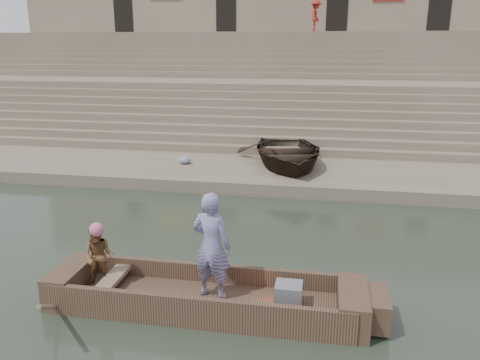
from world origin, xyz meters
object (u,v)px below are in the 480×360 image
(rowing_man, at_px, (99,257))
(beached_rowboat, at_px, (287,152))
(main_rowboat, at_px, (205,303))
(pedestrian, at_px, (316,16))
(television, at_px, (288,295))
(standing_man, at_px, (212,246))

(rowing_man, distance_m, beached_rowboat, 9.43)
(beached_rowboat, bearing_deg, rowing_man, -119.92)
(main_rowboat, bearing_deg, pedestrian, 87.20)
(television, relative_size, pedestrian, 0.26)
(rowing_man, height_order, beached_rowboat, rowing_man)
(main_rowboat, xyz_separation_m, pedestrian, (1.08, 22.15, 5.96))
(main_rowboat, height_order, beached_rowboat, beached_rowboat)
(television, xyz_separation_m, pedestrian, (-0.38, 22.15, 5.65))
(rowing_man, relative_size, pedestrian, 0.67)
(standing_man, height_order, rowing_man, standing_man)
(pedestrian, bearing_deg, beached_rowboat, -174.37)
(pedestrian, bearing_deg, main_rowboat, -175.28)
(main_rowboat, height_order, pedestrian, pedestrian)
(rowing_man, bearing_deg, pedestrian, 77.59)
(main_rowboat, relative_size, television, 10.87)
(television, bearing_deg, main_rowboat, 180.00)
(main_rowboat, relative_size, pedestrian, 2.87)
(standing_man, relative_size, rowing_man, 1.65)
(television, relative_size, beached_rowboat, 0.10)
(beached_rowboat, bearing_deg, pedestrian, 74.51)
(rowing_man, xyz_separation_m, beached_rowboat, (2.65, 9.05, 0.08))
(main_rowboat, relative_size, beached_rowboat, 1.07)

